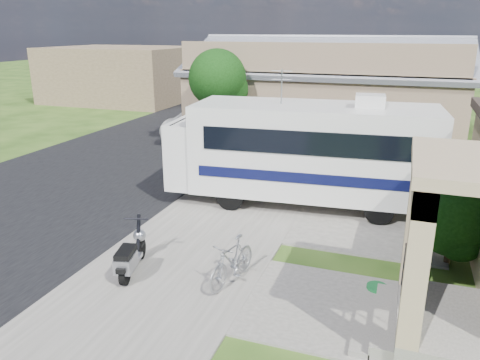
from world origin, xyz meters
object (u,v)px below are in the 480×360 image
(scooter, at_px, (131,255))
(bicycle, at_px, (232,264))
(garden_hose, at_px, (377,291))
(van, at_px, (248,99))
(shrub, at_px, (456,215))
(pickup_truck, at_px, (207,121))
(motorhome, at_px, (303,150))

(scooter, bearing_deg, bicycle, -4.97)
(bicycle, bearing_deg, garden_hose, 23.57)
(scooter, relative_size, van, 0.27)
(garden_hose, bearing_deg, van, 115.55)
(scooter, xyz_separation_m, bicycle, (2.27, 0.40, 0.00))
(shrub, distance_m, pickup_truck, 15.15)
(motorhome, xyz_separation_m, bicycle, (-0.35, -5.37, -1.28))
(bicycle, bearing_deg, scooter, -157.71)
(bicycle, height_order, van, van)
(pickup_truck, bearing_deg, bicycle, 114.12)
(motorhome, distance_m, pickup_truck, 10.34)
(scooter, height_order, garden_hose, scooter)
(van, bearing_deg, bicycle, -72.79)
(pickup_truck, xyz_separation_m, van, (-0.40, 7.76, 0.09))
(scooter, bearing_deg, garden_hose, -4.24)
(van, xyz_separation_m, garden_hose, (9.74, -20.37, -0.80))
(motorhome, bearing_deg, shrub, -37.80)
(motorhome, relative_size, garden_hose, 19.17)
(motorhome, bearing_deg, pickup_truck, 125.37)
(motorhome, bearing_deg, bicycle, -98.72)
(shrub, bearing_deg, pickup_truck, 135.86)
(motorhome, height_order, pickup_truck, motorhome)
(motorhome, xyz_separation_m, scooter, (-2.62, -5.77, -1.28))
(shrub, height_order, bicycle, shrub)
(motorhome, distance_m, bicycle, 5.53)
(pickup_truck, height_order, garden_hose, pickup_truck)
(motorhome, xyz_separation_m, garden_hose, (2.67, -4.77, -1.68))
(motorhome, xyz_separation_m, shrub, (4.20, -2.71, -0.54))
(pickup_truck, height_order, van, van)
(garden_hose, bearing_deg, bicycle, -168.80)
(shrub, xyz_separation_m, van, (-11.27, 18.31, -0.34))
(shrub, relative_size, garden_hose, 5.63)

